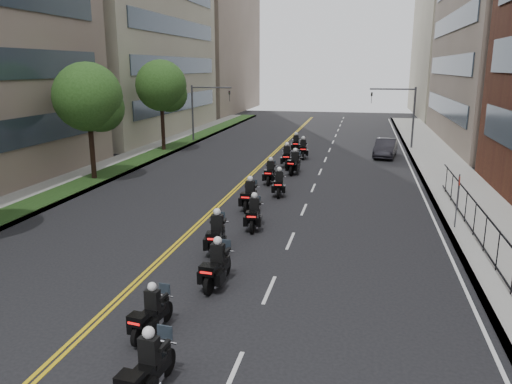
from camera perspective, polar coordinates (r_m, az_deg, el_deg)
sidewalk_right at (r=31.74m, az=22.57°, el=-0.21°), size 4.00×90.00×0.15m
sidewalk_left at (r=35.99m, az=-18.29°, el=1.76°), size 4.00×90.00×0.15m
grass_strip at (r=35.58m, az=-17.18°, el=1.86°), size 2.00×90.00×0.04m
building_right_far at (r=84.94m, az=23.57°, el=16.81°), size 15.00×28.00×26.00m
building_left_far at (r=88.08m, az=-6.86°, el=17.69°), size 16.00×28.00×26.00m
iron_fence at (r=19.13m, az=26.59°, el=-7.07°), size 0.05×28.00×1.50m
street_trees at (r=29.46m, az=-23.67°, el=8.66°), size 4.40×38.40×7.98m
traffic_signal_right at (r=47.59m, az=16.47°, el=9.16°), size 4.09×0.20×5.60m
traffic_signal_left at (r=49.93m, az=-6.23°, el=9.85°), size 4.09×0.20×5.60m
motorcycle_1 at (r=12.21m, az=-12.32°, el=-19.31°), size 0.65×2.28×1.69m
motorcycle_2 at (r=14.64m, az=-11.91°, el=-13.55°), size 0.63×2.06×1.53m
motorcycle_3 at (r=17.28m, az=-4.52°, el=-8.53°), size 0.62×2.35×1.74m
motorcycle_4 at (r=20.29m, az=-4.50°, el=-4.95°), size 0.74×2.45×1.81m
motorcycle_5 at (r=23.15m, az=-0.23°, el=-2.60°), size 0.62×2.31×1.71m
motorcycle_6 at (r=26.32m, az=-0.74°, el=-0.49°), size 0.55×2.39×1.77m
motorcycle_7 at (r=29.20m, az=2.66°, el=0.89°), size 0.64×2.27×1.67m
motorcycle_8 at (r=32.19m, az=1.64°, el=2.17°), size 0.54×2.32×1.71m
motorcycle_9 at (r=35.21m, az=4.42°, el=3.24°), size 0.74×2.46×1.82m
motorcycle_10 at (r=37.76m, az=3.53°, el=4.01°), size 0.70×2.49×1.84m
motorcycle_11 at (r=41.38m, az=5.41°, el=4.84°), size 0.70×2.45×1.81m
motorcycle_12 at (r=44.38m, az=4.58°, el=5.46°), size 0.66×2.37×1.75m
parked_sedan at (r=43.17m, az=14.59°, el=4.89°), size 2.22×4.78×1.52m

